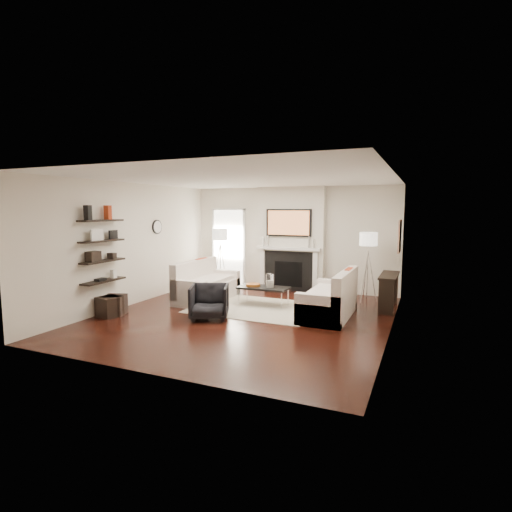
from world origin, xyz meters
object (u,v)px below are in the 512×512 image
at_px(lamp_left_shade, 220,234).
at_px(lamp_right_shade, 369,239).
at_px(loveseat_right_base, 328,306).
at_px(armchair, 209,300).
at_px(ottoman_near, 115,305).
at_px(loveseat_left_base, 207,291).
at_px(coffee_table, 263,288).

xyz_separation_m(lamp_left_shade, lamp_right_shade, (3.90, -0.15, 0.00)).
relative_size(loveseat_right_base, lamp_right_shade, 4.50).
relative_size(armchair, ottoman_near, 1.84).
relative_size(loveseat_left_base, loveseat_right_base, 1.00).
bearing_deg(lamp_left_shade, loveseat_left_base, -73.24).
xyz_separation_m(loveseat_left_base, lamp_left_shade, (-0.44, 1.47, 1.24)).
height_order(coffee_table, ottoman_near, coffee_table).
xyz_separation_m(loveseat_left_base, armchair, (0.84, -1.37, 0.16)).
xyz_separation_m(armchair, ottoman_near, (-1.90, -0.51, -0.17)).
bearing_deg(loveseat_right_base, ottoman_near, -158.30).
distance_m(loveseat_right_base, lamp_right_shade, 2.10).
distance_m(lamp_right_shade, ottoman_near, 5.67).
height_order(armchair, lamp_left_shade, lamp_left_shade).
distance_m(lamp_left_shade, ottoman_near, 3.63).
distance_m(armchair, lamp_left_shade, 3.29).
relative_size(lamp_right_shade, ottoman_near, 1.00).
bearing_deg(loveseat_right_base, loveseat_left_base, 174.30).
xyz_separation_m(lamp_left_shade, ottoman_near, (-0.62, -3.35, -1.25)).
distance_m(loveseat_right_base, lamp_left_shade, 4.00).
xyz_separation_m(loveseat_left_base, coffee_table, (1.41, 0.02, 0.19)).
bearing_deg(coffee_table, loveseat_right_base, -11.79).
bearing_deg(ottoman_near, coffee_table, 37.62).
xyz_separation_m(loveseat_left_base, lamp_right_shade, (3.46, 1.31, 1.24)).
relative_size(loveseat_left_base, coffee_table, 1.64).
height_order(coffee_table, armchair, armchair).
height_order(armchair, ottoman_near, armchair).
bearing_deg(loveseat_right_base, lamp_right_shade, 71.76).
relative_size(loveseat_left_base, lamp_left_shade, 4.50).
height_order(loveseat_left_base, loveseat_right_base, same).
distance_m(lamp_left_shade, lamp_right_shade, 3.90).
height_order(lamp_right_shade, ottoman_near, lamp_right_shade).
relative_size(coffee_table, lamp_right_shade, 2.75).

